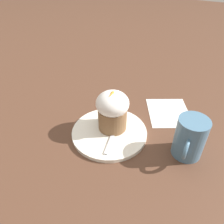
{
  "coord_description": "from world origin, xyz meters",
  "views": [
    {
      "loc": [
        0.4,
        0.21,
        0.43
      ],
      "look_at": [
        -0.02,
        -0.0,
        0.07
      ],
      "focal_mm": 35.0,
      "sensor_mm": 36.0,
      "label": 1
    }
  ],
  "objects": [
    {
      "name": "ground_plane",
      "position": [
        0.0,
        0.0,
        0.0
      ],
      "size": [
        4.0,
        4.0,
        0.0
      ],
      "primitive_type": "plane",
      "color": "#513323"
    },
    {
      "name": "dessert_plate",
      "position": [
        0.0,
        0.0,
        0.01
      ],
      "size": [
        0.21,
        0.21,
        0.01
      ],
      "color": "white",
      "rests_on": "ground_plane"
    },
    {
      "name": "carrot_cake",
      "position": [
        -0.02,
        -0.0,
        0.07
      ],
      "size": [
        0.09,
        0.09,
        0.12
      ],
      "color": "brown",
      "rests_on": "dessert_plate"
    },
    {
      "name": "spoon",
      "position": [
        -0.0,
        0.01,
        0.01
      ],
      "size": [
        0.13,
        0.05,
        0.01
      ],
      "color": "silver",
      "rests_on": "dessert_plate"
    },
    {
      "name": "coffee_cup",
      "position": [
        -0.03,
        0.21,
        0.05
      ],
      "size": [
        0.1,
        0.07,
        0.11
      ],
      "color": "teal",
      "rests_on": "ground_plane"
    },
    {
      "name": "paper_napkin",
      "position": [
        -0.17,
        0.12,
        0.0
      ],
      "size": [
        0.19,
        0.18,
        0.0
      ],
      "color": "white",
      "rests_on": "ground_plane"
    }
  ]
}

